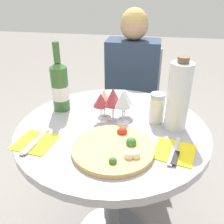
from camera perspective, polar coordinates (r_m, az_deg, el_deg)
name	(u,v)px	position (r m, az deg, el deg)	size (l,w,h in m)	color
dining_table	(112,153)	(1.21, 0.08, -9.31)	(0.86, 0.86, 0.76)	slate
chair_behind_diner	(132,109)	(1.98, 4.52, 0.72)	(0.40, 0.40, 0.90)	#ADADB2
seated_diner	(130,107)	(1.81, 4.15, 1.18)	(0.36, 0.43, 1.20)	#28384C
pizza_large	(115,148)	(0.97, 0.63, -8.23)	(0.32, 0.32, 0.05)	tan
wine_bottle	(60,86)	(1.25, -11.82, 5.78)	(0.08, 0.08, 0.34)	#38602D
tall_carafe	(178,97)	(1.08, 14.95, 3.40)	(0.09, 0.09, 0.32)	silver
sugar_shaker	(157,108)	(1.15, 10.21, 0.91)	(0.07, 0.07, 0.14)	silver
wine_glass_center	(113,97)	(1.14, 0.25, 3.40)	(0.08, 0.08, 0.15)	silver
wine_glass_back_left	(104,96)	(1.19, -1.86, 3.64)	(0.07, 0.07, 0.13)	silver
wine_glass_front_right	(123,100)	(1.10, 2.52, 2.86)	(0.07, 0.07, 0.16)	silver
wine_glass_back_right	(125,97)	(1.17, 2.97, 3.46)	(0.07, 0.07, 0.13)	silver
wine_glass_front_left	(101,101)	(1.12, -2.59, 2.60)	(0.07, 0.07, 0.14)	silver
place_setting_left	(35,142)	(1.06, -17.22, -6.62)	(0.17, 0.19, 0.01)	yellow
place_setting_right	(174,152)	(0.99, 14.07, -8.81)	(0.18, 0.19, 0.01)	yellow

